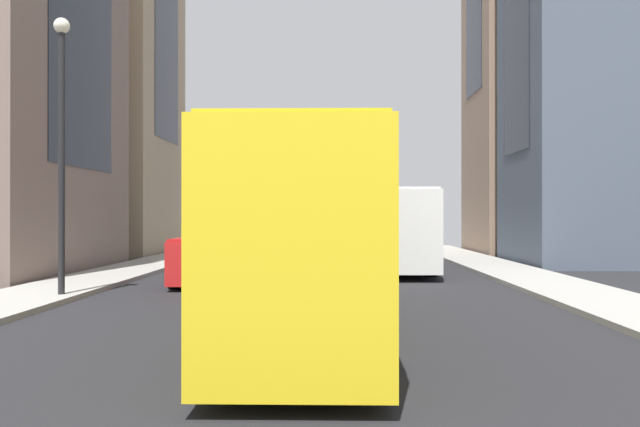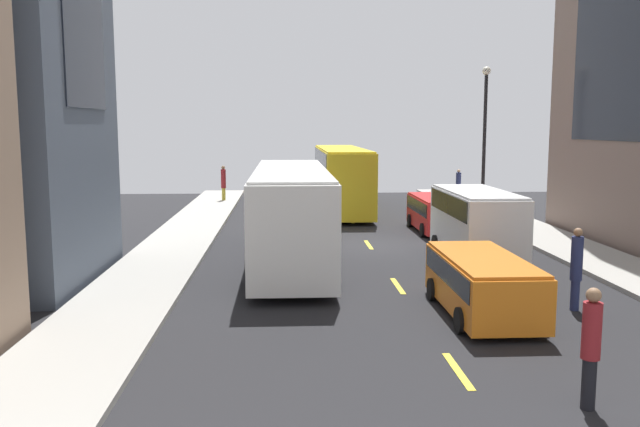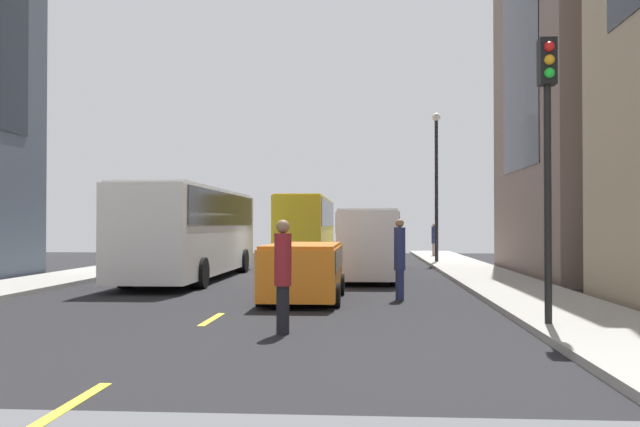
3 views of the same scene
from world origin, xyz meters
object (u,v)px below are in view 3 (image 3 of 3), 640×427
at_px(city_bus_white, 193,226).
at_px(pedestrian_crossing_near, 283,272).
at_px(pedestrian_waiting_curb, 204,236).
at_px(pedestrian_crossing_mid, 434,238).
at_px(streetcar_yellow, 307,223).
at_px(traffic_light_near_corner, 548,124).
at_px(pedestrian_walking_far, 400,256).
at_px(delivery_van_white, 368,239).
at_px(car_red_0, 372,248).
at_px(car_orange_1, 304,267).

distance_m(city_bus_white, pedestrian_crossing_near, 13.60).
relative_size(city_bus_white, pedestrian_waiting_curb, 5.50).
bearing_deg(pedestrian_crossing_mid, streetcar_yellow, 92.95).
height_order(pedestrian_crossing_mid, traffic_light_near_corner, traffic_light_near_corner).
bearing_deg(city_bus_white, pedestrian_crossing_near, -68.54).
bearing_deg(pedestrian_crossing_mid, traffic_light_near_corner, 161.38).
bearing_deg(pedestrian_crossing_mid, pedestrian_waiting_curb, 66.61).
bearing_deg(pedestrian_waiting_curb, city_bus_white, -151.80).
height_order(pedestrian_crossing_mid, pedestrian_walking_far, pedestrian_walking_far).
xyz_separation_m(delivery_van_white, car_red_0, (0.19, 6.93, -0.56)).
xyz_separation_m(city_bus_white, pedestrian_crossing_mid, (10.62, 17.27, -0.79)).
bearing_deg(streetcar_yellow, pedestrian_crossing_mid, 20.35).
xyz_separation_m(delivery_van_white, pedestrian_crossing_near, (-1.58, -12.18, -0.35)).
height_order(car_orange_1, pedestrian_crossing_near, pedestrian_crossing_near).
relative_size(car_red_0, traffic_light_near_corner, 0.88).
bearing_deg(car_red_0, car_orange_1, -98.10).
bearing_deg(pedestrian_crossing_mid, delivery_van_white, 149.64).
bearing_deg(car_red_0, streetcar_yellow, 114.88).
distance_m(delivery_van_white, pedestrian_crossing_mid, 18.19).
height_order(streetcar_yellow, car_orange_1, streetcar_yellow).
bearing_deg(car_orange_1, pedestrian_crossing_near, -88.62).
bearing_deg(pedestrian_walking_far, pedestrian_waiting_curb, -151.28).
height_order(streetcar_yellow, delivery_van_white, streetcar_yellow).
bearing_deg(pedestrian_crossing_near, delivery_van_white, 62.27).
bearing_deg(delivery_van_white, pedestrian_crossing_near, -97.39).
height_order(car_red_0, pedestrian_waiting_curb, pedestrian_waiting_curb).
bearing_deg(delivery_van_white, pedestrian_crossing_mid, 77.05).
bearing_deg(streetcar_yellow, city_bus_white, -101.85).
bearing_deg(car_orange_1, pedestrian_walking_far, 6.25).
bearing_deg(car_red_0, pedestrian_waiting_curb, 131.32).
xyz_separation_m(delivery_van_white, pedestrian_walking_far, (0.87, -6.18, -0.33)).
bearing_deg(pedestrian_crossing_mid, car_red_0, 142.79).
xyz_separation_m(car_red_0, car_orange_1, (-1.91, -13.39, -0.05)).
bearing_deg(streetcar_yellow, delivery_van_white, -76.75).
xyz_separation_m(car_red_0, traffic_light_near_corner, (3.27, -18.42, 3.03)).
distance_m(pedestrian_crossing_near, pedestrian_crossing_mid, 30.43).
relative_size(delivery_van_white, car_red_0, 1.13).
bearing_deg(pedestrian_walking_far, delivery_van_white, -167.65).
xyz_separation_m(car_orange_1, pedestrian_crossing_mid, (5.79, 24.19, 0.31)).
distance_m(city_bus_white, pedestrian_waiting_curb, 19.27).
relative_size(delivery_van_white, pedestrian_waiting_curb, 2.47).
xyz_separation_m(city_bus_white, car_orange_1, (4.83, -6.92, -1.10)).
bearing_deg(car_orange_1, pedestrian_waiting_curb, 109.16).
height_order(delivery_van_white, traffic_light_near_corner, traffic_light_near_corner).
bearing_deg(streetcar_yellow, car_orange_1, -85.20).
bearing_deg(pedestrian_walking_far, streetcar_yellow, -163.92).
bearing_deg(city_bus_white, traffic_light_near_corner, -50.05).
bearing_deg(pedestrian_crossing_near, pedestrian_crossing_mid, 58.95).
height_order(car_orange_1, pedestrian_waiting_curb, pedestrian_waiting_curb).
distance_m(car_red_0, pedestrian_walking_far, 13.13).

